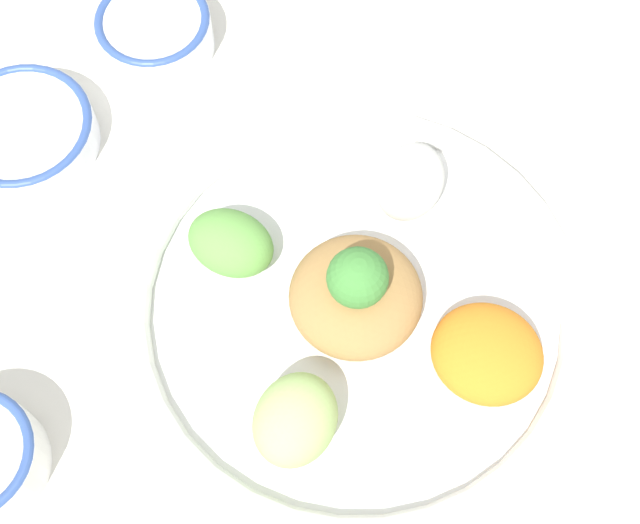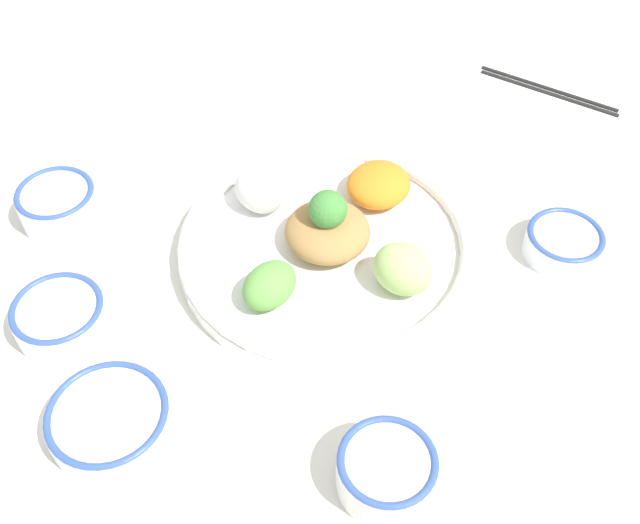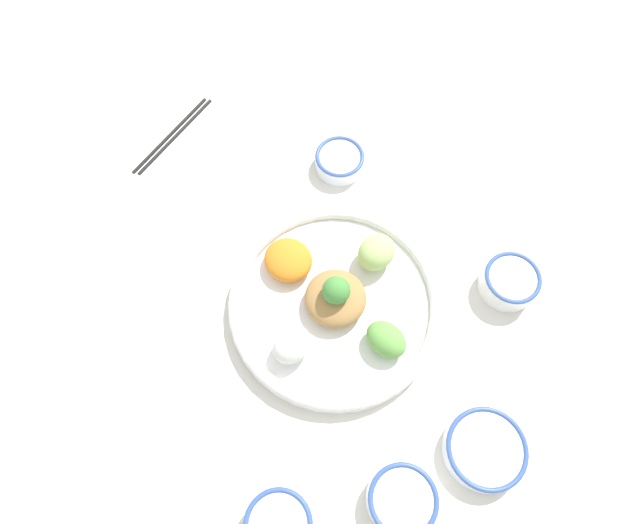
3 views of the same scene
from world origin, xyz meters
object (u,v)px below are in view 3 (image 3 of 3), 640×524
Objects in this scene: salad_platter at (335,301)px; sauce_bowl_red at (279,524)px; chopsticks_pair_near at (172,135)px; rice_bowl_blue at (485,449)px; rice_bowl_plain at (510,281)px; sauce_bowl_dark at (340,160)px; sauce_bowl_far at (402,500)px.

sauce_bowl_red is (0.29, 0.17, 0.00)m from salad_platter.
salad_platter reaches higher than chopsticks_pair_near.
rice_bowl_blue is 1.29× the size of rice_bowl_plain.
sauce_bowl_red is 0.51m from rice_bowl_plain.
chopsticks_pair_near is at bearing -94.22° from salad_platter.
rice_bowl_plain reaches higher than chopsticks_pair_near.
salad_platter is 0.27m from sauce_bowl_dark.
sauce_bowl_far is at bearing -17.84° from rice_bowl_blue.
sauce_bowl_red is 0.70m from chopsticks_pair_near.
sauce_bowl_red and rice_bowl_plain have the same top height.
salad_platter is 2.91× the size of rice_bowl_blue.
salad_platter reaches higher than rice_bowl_blue.
rice_bowl_plain is (-0.24, -0.13, 0.01)m from rice_bowl_blue.
salad_platter is 0.31m from rice_bowl_blue.
salad_platter is at bearing -92.34° from rice_bowl_blue.
sauce_bowl_red is 0.96× the size of sauce_bowl_far.
sauce_bowl_red is at bearing -27.81° from rice_bowl_blue.
rice_bowl_plain is at bearing 92.71° from sauce_bowl_dark.
rice_bowl_blue is 0.77m from chopsticks_pair_near.
rice_bowl_plain is at bearing -151.29° from rice_bowl_blue.
rice_bowl_blue is 0.54m from sauce_bowl_dark.
sauce_bowl_far is (0.15, 0.27, -0.00)m from salad_platter.
sauce_bowl_far is (0.35, 0.45, 0.00)m from sauce_bowl_dark.
salad_platter is 3.75× the size of rice_bowl_plain.
rice_bowl_plain is (-0.02, 0.36, 0.01)m from sauce_bowl_dark.
rice_bowl_blue and sauce_bowl_dark have the same top height.
rice_bowl_blue is 0.27m from rice_bowl_plain.
sauce_bowl_dark is (-0.49, -0.35, -0.01)m from sauce_bowl_red.
chopsticks_pair_near is (0.17, -0.28, -0.02)m from sauce_bowl_dark.
rice_bowl_plain is at bearing 140.62° from salad_platter.
salad_platter is at bearing 76.37° from chopsticks_pair_near.
sauce_bowl_dark is 0.36m from rice_bowl_plain.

